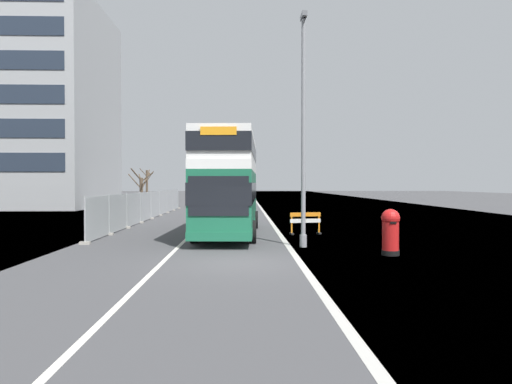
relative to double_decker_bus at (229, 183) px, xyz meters
name	(u,v)px	position (x,y,z in m)	size (l,w,h in m)	color
ground	(255,263)	(1.11, -8.04, -2.66)	(140.00, 280.00, 0.10)	#424244
double_decker_bus	(229,183)	(0.00, 0.00, 0.00)	(3.16, 11.20, 4.92)	#196042
lamppost_foreground	(303,137)	(3.15, -4.69, 1.86)	(0.29, 0.70, 9.42)	gray
red_pillar_postbox	(391,230)	(6.02, -6.83, -1.70)	(0.66, 0.66, 1.66)	black
roadworks_barrier	(305,221)	(3.87, -0.06, -1.93)	(1.64, 0.69, 1.11)	orange
construction_site_fence	(151,206)	(-5.99, 9.93, -1.63)	(0.44, 27.40, 2.04)	#A8AAAD
car_oncoming_near	(241,201)	(0.47, 17.21, -1.64)	(2.05, 3.91, 2.08)	silver
car_receding_mid	(231,198)	(-0.62, 24.45, -1.60)	(2.01, 4.10, 2.19)	navy
bare_tree_far_verge_near	(141,188)	(-10.89, 28.76, -0.55)	(2.98, 2.54, 4.31)	#4C3D2D
bare_tree_far_verge_mid	(147,184)	(-13.21, 42.64, -0.08)	(2.13, 2.82, 4.78)	#4C3D2D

